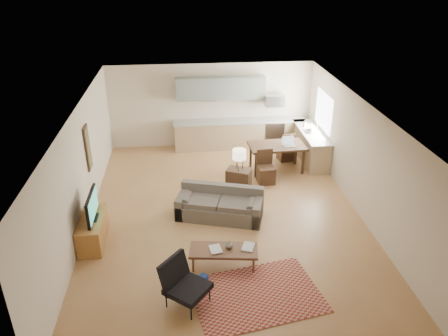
{
  "coord_description": "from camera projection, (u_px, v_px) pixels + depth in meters",
  "views": [
    {
      "loc": [
        -0.93,
        -8.95,
        5.7
      ],
      "look_at": [
        0.0,
        0.3,
        1.15
      ],
      "focal_mm": 35.0,
      "sensor_mm": 36.0,
      "label": 1
    }
  ],
  "objects": [
    {
      "name": "vase",
      "position": [
        229.0,
        245.0,
        8.72
      ],
      "size": [
        0.19,
        0.19,
        0.16
      ],
      "primitive_type": "imported",
      "rotation": [
        0.0,
        0.0,
        -0.13
      ],
      "color": "black",
      "rests_on": "coffee_table"
    },
    {
      "name": "rug",
      "position": [
        257.0,
        295.0,
        8.12
      ],
      "size": [
        2.59,
        2.02,
        0.02
      ],
      "primitive_type": "cube",
      "rotation": [
        0.0,
        0.0,
        0.19
      ],
      "color": "maroon",
      "rests_on": "floor"
    },
    {
      "name": "dining_chair_near",
      "position": [
        266.0,
        167.0,
        11.95
      ],
      "size": [
        0.48,
        0.5,
        0.93
      ],
      "primitive_type": null,
      "rotation": [
        0.0,
        0.0,
        0.08
      ],
      "color": "#362417",
      "rests_on": "floor"
    },
    {
      "name": "kitchen_counter_right",
      "position": [
        310.0,
        145.0,
        13.33
      ],
      "size": [
        0.64,
        2.26,
        0.92
      ],
      "primitive_type": null,
      "color": "tan",
      "rests_on": "ground"
    },
    {
      "name": "upper_cabinets",
      "position": [
        221.0,
        88.0,
        13.63
      ],
      "size": [
        2.8,
        0.34,
        0.7
      ],
      "primitive_type": "cube",
      "color": "gray",
      "rests_on": "room"
    },
    {
      "name": "window_right",
      "position": [
        324.0,
        111.0,
        12.88
      ],
      "size": [
        0.02,
        1.4,
        1.05
      ],
      "primitive_type": "cube",
      "color": "white",
      "rests_on": "room"
    },
    {
      "name": "book_b",
      "position": [
        243.0,
        246.0,
        8.79
      ],
      "size": [
        0.44,
        0.47,
        0.02
      ],
      "primitive_type": "imported",
      "rotation": [
        0.0,
        0.0,
        -0.37
      ],
      "color": "navy",
      "rests_on": "coffee_table"
    },
    {
      "name": "soap_bottle",
      "position": [
        305.0,
        124.0,
        13.45
      ],
      "size": [
        0.13,
        0.13,
        0.19
      ],
      "primitive_type": "imported",
      "rotation": [
        0.0,
        0.0,
        0.26
      ],
      "color": "#F9EBBB",
      "rests_on": "kitchen_counter_right"
    },
    {
      "name": "wall_art_left",
      "position": [
        88.0,
        148.0,
        10.42
      ],
      "size": [
        0.06,
        0.42,
        1.1
      ],
      "primitive_type": null,
      "color": "olive",
      "rests_on": "room"
    },
    {
      "name": "tv_credenza",
      "position": [
        93.0,
        230.0,
        9.52
      ],
      "size": [
        0.5,
        1.3,
        0.6
      ],
      "primitive_type": null,
      "color": "#98612B",
      "rests_on": "floor"
    },
    {
      "name": "console_table",
      "position": [
        239.0,
        182.0,
        11.42
      ],
      "size": [
        0.73,
        0.63,
        0.72
      ],
      "primitive_type": null,
      "rotation": [
        0.0,
        0.0,
        -0.43
      ],
      "color": "#362417",
      "rests_on": "floor"
    },
    {
      "name": "dining_chair_far",
      "position": [
        286.0,
        146.0,
        13.32
      ],
      "size": [
        0.51,
        0.53,
        0.91
      ],
      "primitive_type": null,
      "rotation": [
        0.0,
        0.0,
        3.32
      ],
      "color": "#362417",
      "rests_on": "floor"
    },
    {
      "name": "armchair",
      "position": [
        188.0,
        285.0,
        7.72
      ],
      "size": [
        1.1,
        1.1,
        0.89
      ],
      "primitive_type": null,
      "rotation": [
        0.0,
        0.0,
        0.89
      ],
      "color": "black",
      "rests_on": "floor"
    },
    {
      "name": "kitchen_counter_back",
      "position": [
        240.0,
        134.0,
        14.2
      ],
      "size": [
        4.26,
        0.64,
        0.92
      ],
      "primitive_type": null,
      "color": "tan",
      "rests_on": "ground"
    },
    {
      "name": "table_lamp",
      "position": [
        239.0,
        159.0,
        11.14
      ],
      "size": [
        0.46,
        0.46,
        0.57
      ],
      "primitive_type": null,
      "rotation": [
        0.0,
        0.0,
        -0.42
      ],
      "color": "beige",
      "rests_on": "console_table"
    },
    {
      "name": "laptop",
      "position": [
        289.0,
        142.0,
        12.36
      ],
      "size": [
        0.36,
        0.29,
        0.26
      ],
      "primitive_type": null,
      "rotation": [
        0.0,
        0.0,
        0.09
      ],
      "color": "#A5A8AD",
      "rests_on": "dining_table"
    },
    {
      "name": "sofa",
      "position": [
        220.0,
        204.0,
        10.39
      ],
      "size": [
        2.28,
        1.48,
        0.73
      ],
      "primitive_type": null,
      "rotation": [
        0.0,
        0.0,
        -0.29
      ],
      "color": "#585046",
      "rests_on": "floor"
    },
    {
      "name": "triptych",
      "position": [
        208.0,
        94.0,
        13.81
      ],
      "size": [
        1.7,
        0.04,
        0.5
      ],
      "primitive_type": null,
      "color": "#F9EBBB",
      "rests_on": "room"
    },
    {
      "name": "kitchen_microwave",
      "position": [
        274.0,
        100.0,
        13.84
      ],
      "size": [
        0.62,
        0.4,
        0.35
      ],
      "primitive_type": "cube",
      "color": "#A5A8AD",
      "rests_on": "room"
    },
    {
      "name": "coffee_table",
      "position": [
        224.0,
        258.0,
        8.8
      ],
      "size": [
        1.43,
        0.72,
        0.41
      ],
      "primitive_type": null,
      "rotation": [
        0.0,
        0.0,
        -0.13
      ],
      "color": "#523220",
      "rests_on": "floor"
    },
    {
      "name": "dining_table",
      "position": [
        276.0,
        158.0,
        12.66
      ],
      "size": [
        1.65,
        1.01,
        0.81
      ],
      "primitive_type": null,
      "rotation": [
        0.0,
        0.0,
        0.06
      ],
      "color": "#362417",
      "rests_on": "floor"
    },
    {
      "name": "tv",
      "position": [
        92.0,
        206.0,
        9.26
      ],
      "size": [
        0.1,
        1.0,
        0.6
      ],
      "primitive_type": null,
      "color": "black",
      "rests_on": "tv_credenza"
    },
    {
      "name": "book_a",
      "position": [
        210.0,
        250.0,
        8.66
      ],
      "size": [
        0.32,
        0.38,
        0.03
      ],
      "primitive_type": "imported",
      "rotation": [
        0.0,
        0.0,
        0.15
      ],
      "color": "maroon",
      "rests_on": "coffee_table"
    },
    {
      "name": "room",
      "position": [
        225.0,
        166.0,
        10.0
      ],
      "size": [
        9.0,
        9.0,
        9.0
      ],
      "color": "#A17243",
      "rests_on": "ground"
    },
    {
      "name": "kitchen_range",
      "position": [
        273.0,
        133.0,
        14.31
      ],
      "size": [
        0.62,
        0.62,
        0.9
      ],
      "primitive_type": "cube",
      "color": "#A5A8AD",
      "rests_on": "ground"
    }
  ]
}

